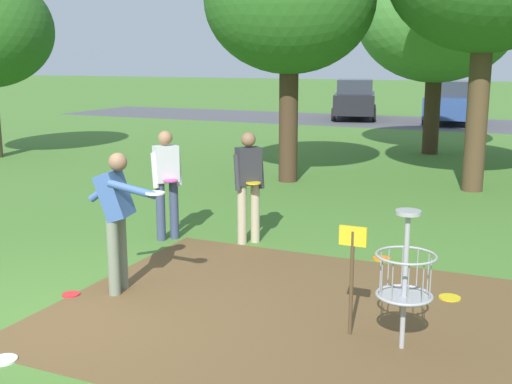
{
  "coord_description": "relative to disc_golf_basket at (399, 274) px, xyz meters",
  "views": [
    {
      "loc": [
        4.45,
        -5.13,
        2.78
      ],
      "look_at": [
        1.01,
        2.58,
        1.0
      ],
      "focal_mm": 44.49,
      "sensor_mm": 36.0,
      "label": 1
    }
  ],
  "objects": [
    {
      "name": "ground_plane",
      "position": [
        -3.35,
        -0.72,
        -0.75
      ],
      "size": [
        160.0,
        160.0,
        0.0
      ],
      "primitive_type": "plane",
      "color": "#47752D"
    },
    {
      "name": "dirt_tee_pad",
      "position": [
        -1.33,
        0.36,
        -0.75
      ],
      "size": [
        5.04,
        4.32,
        0.01
      ],
      "primitive_type": "cube",
      "color": "brown",
      "rests_on": "ground"
    },
    {
      "name": "disc_golf_basket",
      "position": [
        0.0,
        0.0,
        0.0
      ],
      "size": [
        0.98,
        0.58,
        1.39
      ],
      "color": "#9E9EA3",
      "rests_on": "ground"
    },
    {
      "name": "player_foreground_watching",
      "position": [
        -4.07,
        2.34,
        0.21
      ],
      "size": [
        0.45,
        0.47,
        1.71
      ],
      "color": "#384260",
      "rests_on": "ground"
    },
    {
      "name": "player_throwing",
      "position": [
        -2.83,
        2.68,
        0.21
      ],
      "size": [
        0.45,
        0.46,
        1.71
      ],
      "color": "tan",
      "rests_on": "ground"
    },
    {
      "name": "player_waiting_left",
      "position": [
        -3.38,
        0.14,
        0.23
      ],
      "size": [
        1.16,
        0.43,
        1.71
      ],
      "color": "slate",
      "rests_on": "ground"
    },
    {
      "name": "frisbee_near_basket",
      "position": [
        -0.76,
        2.7,
        -0.74
      ],
      "size": [
        0.26,
        0.26,
        0.02
      ],
      "primitive_type": "cylinder",
      "color": "orange",
      "rests_on": "ground"
    },
    {
      "name": "frisbee_by_tee",
      "position": [
        0.32,
        1.54,
        -0.74
      ],
      "size": [
        0.26,
        0.26,
        0.02
      ],
      "primitive_type": "cylinder",
      "color": "gold",
      "rests_on": "ground"
    },
    {
      "name": "frisbee_mid_grass",
      "position": [
        -3.85,
        -0.21,
        -0.74
      ],
      "size": [
        0.21,
        0.21,
        0.02
      ],
      "primitive_type": "cylinder",
      "color": "red",
      "rests_on": "ground"
    },
    {
      "name": "frisbee_far_left",
      "position": [
        -3.3,
        -1.81,
        -0.74
      ],
      "size": [
        0.25,
        0.25,
        0.02
      ],
      "primitive_type": "cylinder",
      "color": "white",
      "rests_on": "ground"
    },
    {
      "name": "frisbee_far_right",
      "position": [
        -0.16,
        1.29,
        -0.74
      ],
      "size": [
        0.23,
        0.23,
        0.02
      ],
      "primitive_type": "cylinder",
      "color": "red",
      "rests_on": "ground"
    },
    {
      "name": "tree_near_right",
      "position": [
        -4.1,
        7.61,
        3.26
      ],
      "size": [
        3.77,
        3.77,
        5.64
      ],
      "color": "#422D1E",
      "rests_on": "ground"
    },
    {
      "name": "tree_far_left",
      "position": [
        -1.8,
        13.41,
        3.31
      ],
      "size": [
        4.68,
        4.68,
        6.07
      ],
      "color": "#422D1E",
      "rests_on": "ground"
    },
    {
      "name": "parking_lot_strip",
      "position": [
        -3.35,
        22.68,
        -0.75
      ],
      "size": [
        36.0,
        6.0,
        0.01
      ],
      "primitive_type": "cube",
      "color": "#4C4C51",
      "rests_on": "ground"
    },
    {
      "name": "parked_car_leftmost",
      "position": [
        -6.84,
        23.31,
        0.17
      ],
      "size": [
        2.75,
        4.51,
        1.84
      ],
      "color": "black",
      "rests_on": "ground"
    },
    {
      "name": "parked_car_center_left",
      "position": [
        -2.36,
        22.93,
        0.17
      ],
      "size": [
        2.08,
        4.26,
        1.84
      ],
      "color": "#2D4784",
      "rests_on": "ground"
    }
  ]
}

